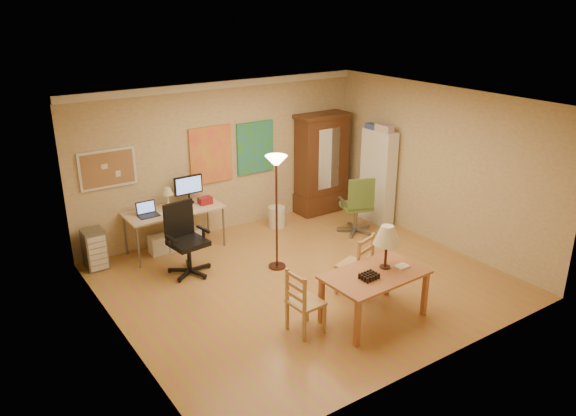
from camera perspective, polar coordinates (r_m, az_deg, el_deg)
floor at (r=8.57m, az=1.67°, el=-7.39°), size 5.50×5.50×0.00m
crown_molding at (r=9.76m, az=-6.81°, el=12.34°), size 5.50×0.08×0.12m
corkboard at (r=9.27m, az=-17.85°, el=3.82°), size 0.90×0.04×0.62m
art_panel_left at (r=9.90m, az=-7.84°, el=5.37°), size 0.80×0.04×1.00m
art_panel_right at (r=10.31m, az=-3.35°, el=6.15°), size 0.75×0.04×0.95m
dining_table at (r=7.41m, az=9.28°, el=-5.47°), size 1.38×0.86×1.27m
ladder_chair_back at (r=8.09m, az=6.93°, el=-5.92°), size 0.53×0.52×0.92m
ladder_chair_left at (r=7.18m, az=1.64°, el=-9.67°), size 0.41×0.42×0.87m
torchiere_lamp at (r=8.42m, az=-1.20°, el=2.95°), size 0.33×0.33×1.83m
computer_desk at (r=9.61m, az=-11.33°, el=-1.65°), size 1.61×0.70×1.21m
office_chair_black at (r=8.81m, az=-10.15°, el=-4.72°), size 0.69×0.69×1.12m
office_chair_green at (r=10.20m, az=6.96°, el=-1.00°), size 0.66×0.66×1.08m
drawer_cart at (r=9.33m, az=-19.04°, el=-3.97°), size 0.32×0.38×0.64m
armoire at (r=11.03m, az=3.42°, el=3.89°), size 1.07×0.51×1.96m
bookshelf at (r=10.61m, az=9.11°, el=3.12°), size 0.26×0.71×1.76m
wastebin at (r=10.42m, az=-1.14°, el=-0.92°), size 0.31×0.31×0.39m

